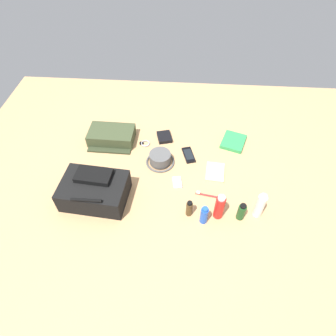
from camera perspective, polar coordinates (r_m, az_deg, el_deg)
The scene contains 16 objects.
ground_plane at distance 1.78m, azimuth -0.00°, elevation -1.11°, with size 2.64×2.02×0.02m, color tan.
backpack at distance 1.65m, azimuth -14.31°, elevation -4.23°, with size 0.37×0.28×0.16m.
toiletry_pouch at distance 1.98m, azimuth -11.08°, elevation 6.22°, with size 0.30×0.23×0.08m.
bucket_hat at distance 1.80m, azimuth -1.56°, elevation 1.83°, with size 0.18×0.18×0.07m.
toothpaste_tube at distance 1.60m, azimuth 17.70°, elevation -7.10°, with size 0.05×0.05×0.17m.
shampoo_bottle at distance 1.58m, azimuth 14.30°, elevation -8.37°, with size 0.04×0.04×0.11m.
sunscreen_spray at distance 1.54m, azimuth 10.14°, elevation -7.58°, with size 0.05×0.05×0.17m.
deodorant_spray at distance 1.53m, azimuth 7.16°, elevation -9.21°, with size 0.04×0.04×0.12m.
cologne_bottle at distance 1.55m, azimuth 4.22°, elevation -7.98°, with size 0.03×0.03×0.11m.
paperback_novel at distance 1.99m, azimuth 12.78°, elevation 5.09°, with size 0.19×0.21×0.02m.
cell_phone at distance 1.87m, azimuth 4.08°, elevation 2.59°, with size 0.10×0.15×0.01m.
media_player at distance 1.71m, azimuth 1.82°, elevation -2.83°, with size 0.06×0.09×0.01m.
wristwatch at distance 1.95m, azimuth -4.60°, elevation 4.87°, with size 0.07×0.06×0.01m.
toothbrush at distance 1.67m, azimuth 8.08°, elevation -5.39°, with size 0.17×0.04×0.02m.
wallet at distance 1.98m, azimuth -0.71°, elevation 6.14°, with size 0.09×0.11×0.02m, color black.
notepad at distance 1.78m, azimuth 9.28°, elevation -0.81°, with size 0.11×0.15×0.02m, color beige.
Camera 1 is at (-0.08, 1.15, 1.34)m, focal length 30.86 mm.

